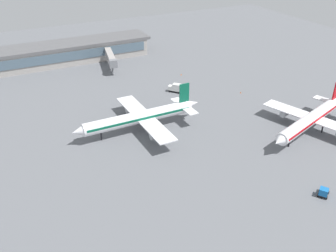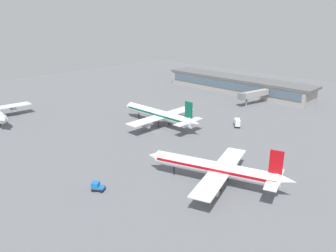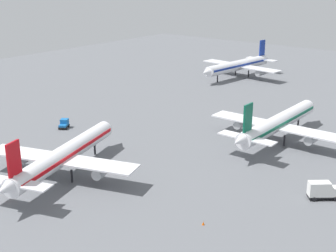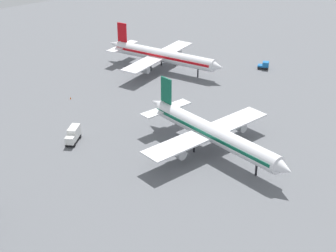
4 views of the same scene
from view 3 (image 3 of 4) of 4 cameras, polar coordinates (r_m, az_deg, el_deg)
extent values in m
plane|color=slate|center=(116.76, 9.56, -1.60)|extent=(288.00, 288.00, 0.00)
cylinder|color=white|center=(183.92, 8.41, 7.22)|extent=(34.99, 7.39, 3.83)
cone|color=white|center=(169.62, 4.64, 6.43)|extent=(4.18, 4.01, 3.63)
cone|color=white|center=(198.83, 11.64, 8.03)|extent=(5.07, 3.54, 3.06)
cube|color=navy|center=(183.87, 8.41, 7.31)|extent=(33.62, 7.32, 0.69)
cube|color=white|center=(185.37, 8.73, 7.17)|extent=(8.94, 33.44, 0.34)
cylinder|color=#A5A8AD|center=(180.46, 11.08, 6.31)|extent=(4.71, 2.56, 2.10)
cylinder|color=#A5A8AD|center=(191.11, 6.46, 7.18)|extent=(4.71, 2.56, 2.10)
cube|color=white|center=(196.48, 11.17, 7.88)|extent=(4.46, 13.47, 0.28)
cube|color=navy|center=(195.74, 11.25, 9.21)|extent=(3.36, 0.75, 6.12)
cylinder|color=black|center=(175.11, 5.96, 5.68)|extent=(0.46, 0.46, 2.68)
cylinder|color=black|center=(185.03, 9.64, 6.20)|extent=(0.46, 0.46, 2.68)
cylinder|color=black|center=(188.53, 8.12, 6.49)|extent=(0.46, 0.46, 2.68)
cylinder|color=white|center=(116.30, 13.14, 0.44)|extent=(34.32, 4.15, 3.77)
cone|color=white|center=(132.50, 16.56, 2.33)|extent=(3.81, 3.62, 3.58)
cone|color=white|center=(100.63, 8.66, -1.74)|extent=(4.75, 3.07, 3.02)
cube|color=#0C593F|center=(116.22, 13.15, 0.57)|extent=(32.95, 4.21, 0.68)
cube|color=white|center=(114.93, 12.76, 0.06)|extent=(5.85, 32.63, 0.34)
cylinder|color=#A5A8AD|center=(119.26, 8.79, 0.30)|extent=(4.48, 2.12, 2.07)
cylinder|color=#A5A8AD|center=(112.02, 16.90, -1.49)|extent=(4.48, 2.12, 2.07)
cube|color=white|center=(103.05, 9.44, -1.41)|extent=(3.22, 13.06, 0.27)
cube|color=#0C593F|center=(101.64, 9.57, 0.99)|extent=(3.30, 0.44, 6.03)
cylinder|color=black|center=(127.78, 15.37, 0.36)|extent=(0.45, 0.45, 2.64)
cylinder|color=black|center=(116.18, 11.11, -1.11)|extent=(0.45, 0.45, 2.64)
cylinder|color=black|center=(113.77, 13.80, -1.72)|extent=(0.45, 0.45, 2.64)
cylinder|color=white|center=(96.26, -12.26, -3.33)|extent=(33.01, 14.00, 3.69)
cone|color=white|center=(110.70, -7.33, -0.18)|extent=(4.60, 4.48, 3.50)
cone|color=white|center=(82.93, -18.93, -7.13)|extent=(5.30, 4.25, 2.95)
cube|color=red|center=(96.16, -12.27, -3.17)|extent=(31.76, 13.65, 0.66)
cube|color=white|center=(95.10, -12.79, -3.87)|extent=(15.07, 31.94, 0.33)
cylinder|color=#A5A8AD|center=(100.53, -17.01, -3.80)|extent=(4.78, 3.29, 2.03)
cylinder|color=#A5A8AD|center=(91.24, -8.00, -5.43)|extent=(4.78, 3.29, 2.03)
cube|color=white|center=(84.94, -17.75, -6.53)|extent=(6.84, 13.05, 0.27)
cube|color=red|center=(83.25, -18.04, -3.75)|extent=(3.18, 1.39, 5.90)
cylinder|color=black|center=(106.69, -8.79, -2.75)|extent=(0.44, 0.44, 2.58)
cylinder|color=black|center=(96.97, -14.47, -5.34)|extent=(0.44, 0.44, 2.58)
cylinder|color=black|center=(93.88, -11.48, -5.91)|extent=(0.44, 0.44, 2.58)
cube|color=black|center=(90.38, 18.15, -8.00)|extent=(5.09, 5.49, 0.30)
cube|color=white|center=(90.64, 19.35, -7.39)|extent=(2.61, 2.60, 1.60)
cube|color=white|center=(89.48, 17.70, -7.20)|extent=(3.92, 4.12, 2.60)
cylinder|color=black|center=(91.92, 19.11, -7.76)|extent=(0.75, 0.80, 0.80)
cylinder|color=black|center=(90.33, 19.52, -8.28)|extent=(0.75, 0.80, 0.80)
cylinder|color=black|center=(90.62, 16.77, -7.89)|extent=(0.75, 0.80, 0.80)
cylinder|color=black|center=(89.01, 17.14, -8.42)|extent=(0.75, 0.80, 0.80)
cube|color=black|center=(126.00, -12.39, -0.03)|extent=(3.72, 3.36, 0.30)
cube|color=#1966B2|center=(126.35, -12.33, 0.48)|extent=(2.55, 2.58, 1.60)
cube|color=#3F596B|center=(126.99, -12.23, 0.73)|extent=(0.95, 1.37, 0.90)
cube|color=#1966B2|center=(125.07, -12.52, 0.02)|extent=(2.22, 2.36, 0.50)
cylinder|color=black|center=(127.35, -12.65, 0.08)|extent=(0.83, 0.69, 0.80)
cylinder|color=black|center=(126.78, -11.83, 0.05)|extent=(0.83, 0.69, 0.80)
cylinder|color=black|center=(125.33, -12.95, -0.24)|extent=(0.83, 0.69, 0.80)
cylinder|color=black|center=(124.76, -12.12, -0.27)|extent=(0.83, 0.69, 0.80)
cone|color=#EA590C|center=(78.22, 4.26, -11.57)|extent=(0.44, 0.44, 0.60)
camera|label=1|loc=(197.05, -7.21, 23.28)|focal=40.37mm
camera|label=2|loc=(136.65, -49.48, 13.79)|focal=36.00mm
camera|label=4|loc=(169.02, 48.83, 17.64)|focal=54.45mm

